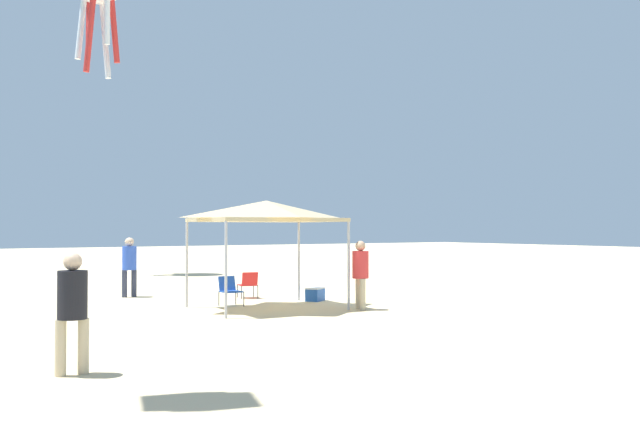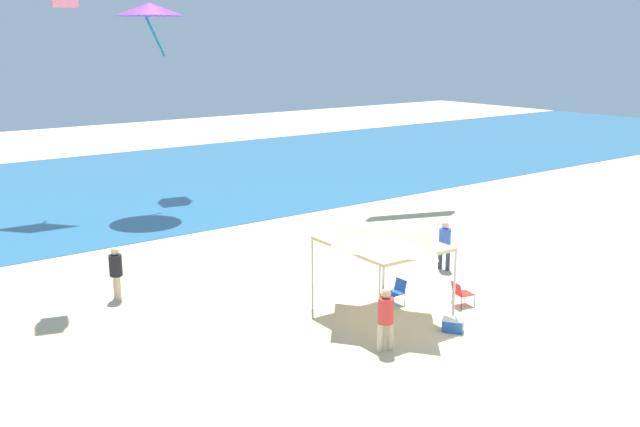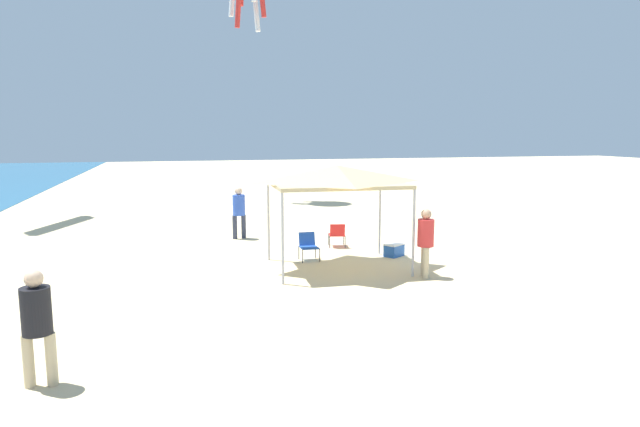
{
  "view_description": "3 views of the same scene",
  "coord_description": "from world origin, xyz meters",
  "px_view_note": "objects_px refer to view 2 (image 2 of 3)",
  "views": [
    {
      "loc": [
        -18.54,
        12.89,
        2.19
      ],
      "look_at": [
        -3.11,
        2.96,
        2.56
      ],
      "focal_mm": 39.18,
      "sensor_mm": 36.0,
      "label": 1
    },
    {
      "loc": [
        -16.18,
        -11.85,
        8.46
      ],
      "look_at": [
        -2.66,
        5.98,
        3.05
      ],
      "focal_mm": 40.48,
      "sensor_mm": 36.0,
      "label": 2
    },
    {
      "loc": [
        -16.6,
        8.34,
        3.83
      ],
      "look_at": [
        -1.86,
        4.37,
        1.58
      ],
      "focal_mm": 31.03,
      "sensor_mm": 36.0,
      "label": 3
    }
  ],
  "objects_px": {
    "folding_chair_left_of_tent": "(396,290)",
    "person_by_tent": "(386,315)",
    "person_near_umbrella": "(445,241)",
    "person_beachcomber": "(116,269)",
    "folding_chair_right_of_tent": "(461,292)",
    "canopy_tent": "(382,236)",
    "cooler_box": "(453,325)",
    "kite_delta_purple": "(150,9)"
  },
  "relations": [
    {
      "from": "cooler_box",
      "to": "person_near_umbrella",
      "type": "distance_m",
      "value": 6.06
    },
    {
      "from": "folding_chair_right_of_tent",
      "to": "person_by_tent",
      "type": "distance_m",
      "value": 4.52
    },
    {
      "from": "folding_chair_left_of_tent",
      "to": "kite_delta_purple",
      "type": "xyz_separation_m",
      "value": [
        -0.18,
        17.57,
        9.4
      ]
    },
    {
      "from": "folding_chair_left_of_tent",
      "to": "cooler_box",
      "type": "xyz_separation_m",
      "value": [
        -0.23,
        -2.7,
        -0.27
      ]
    },
    {
      "from": "folding_chair_left_of_tent",
      "to": "cooler_box",
      "type": "relative_size",
      "value": 1.1
    },
    {
      "from": "canopy_tent",
      "to": "person_beachcomber",
      "type": "xyz_separation_m",
      "value": [
        -5.96,
        6.49,
        -1.55
      ]
    },
    {
      "from": "person_beachcomber",
      "to": "kite_delta_purple",
      "type": "height_order",
      "value": "kite_delta_purple"
    },
    {
      "from": "kite_delta_purple",
      "to": "canopy_tent",
      "type": "bearing_deg",
      "value": 26.84
    },
    {
      "from": "canopy_tent",
      "to": "folding_chair_right_of_tent",
      "type": "distance_m",
      "value": 3.57
    },
    {
      "from": "folding_chair_left_of_tent",
      "to": "person_near_umbrella",
      "type": "bearing_deg",
      "value": 112.6
    },
    {
      "from": "canopy_tent",
      "to": "cooler_box",
      "type": "height_order",
      "value": "canopy_tent"
    },
    {
      "from": "folding_chair_left_of_tent",
      "to": "person_by_tent",
      "type": "height_order",
      "value": "person_by_tent"
    },
    {
      "from": "kite_delta_purple",
      "to": "person_by_tent",
      "type": "bearing_deg",
      "value": 22.6
    },
    {
      "from": "person_beachcomber",
      "to": "folding_chair_left_of_tent",
      "type": "bearing_deg",
      "value": -125.48
    },
    {
      "from": "person_near_umbrella",
      "to": "kite_delta_purple",
      "type": "bearing_deg",
      "value": 2.22
    },
    {
      "from": "person_beachcomber",
      "to": "person_near_umbrella",
      "type": "height_order",
      "value": "person_near_umbrella"
    },
    {
      "from": "folding_chair_left_of_tent",
      "to": "cooler_box",
      "type": "height_order",
      "value": "folding_chair_left_of_tent"
    },
    {
      "from": "canopy_tent",
      "to": "folding_chair_left_of_tent",
      "type": "bearing_deg",
      "value": 24.83
    },
    {
      "from": "folding_chair_left_of_tent",
      "to": "folding_chair_right_of_tent",
      "type": "xyz_separation_m",
      "value": [
        1.55,
        -1.38,
        0.0
      ]
    },
    {
      "from": "cooler_box",
      "to": "person_near_umbrella",
      "type": "xyz_separation_m",
      "value": [
        4.17,
        4.31,
        0.9
      ]
    },
    {
      "from": "folding_chair_left_of_tent",
      "to": "person_near_umbrella",
      "type": "xyz_separation_m",
      "value": [
        3.94,
        1.61,
        0.63
      ]
    },
    {
      "from": "person_beachcomber",
      "to": "person_near_umbrella",
      "type": "distance_m",
      "value": 11.89
    },
    {
      "from": "folding_chair_right_of_tent",
      "to": "person_by_tent",
      "type": "height_order",
      "value": "person_by_tent"
    },
    {
      "from": "folding_chair_left_of_tent",
      "to": "person_beachcomber",
      "type": "height_order",
      "value": "person_beachcomber"
    },
    {
      "from": "folding_chair_left_of_tent",
      "to": "kite_delta_purple",
      "type": "distance_m",
      "value": 19.92
    },
    {
      "from": "canopy_tent",
      "to": "person_by_tent",
      "type": "height_order",
      "value": "canopy_tent"
    },
    {
      "from": "person_by_tent",
      "to": "person_near_umbrella",
      "type": "distance_m",
      "value": 7.88
    },
    {
      "from": "folding_chair_left_of_tent",
      "to": "person_near_umbrella",
      "type": "height_order",
      "value": "person_near_umbrella"
    },
    {
      "from": "folding_chair_left_of_tent",
      "to": "person_beachcomber",
      "type": "distance_m",
      "value": 9.3
    },
    {
      "from": "person_by_tent",
      "to": "person_near_umbrella",
      "type": "relative_size",
      "value": 0.98
    },
    {
      "from": "cooler_box",
      "to": "person_beachcomber",
      "type": "distance_m",
      "value": 11.09
    },
    {
      "from": "folding_chair_left_of_tent",
      "to": "folding_chair_right_of_tent",
      "type": "distance_m",
      "value": 2.08
    },
    {
      "from": "canopy_tent",
      "to": "cooler_box",
      "type": "bearing_deg",
      "value": -66.54
    },
    {
      "from": "canopy_tent",
      "to": "person_near_umbrella",
      "type": "distance_m",
      "value": 5.75
    },
    {
      "from": "canopy_tent",
      "to": "folding_chair_right_of_tent",
      "type": "xyz_separation_m",
      "value": [
        2.72,
        -0.84,
        -2.15
      ]
    },
    {
      "from": "person_by_tent",
      "to": "cooler_box",
      "type": "bearing_deg",
      "value": 12.76
    },
    {
      "from": "canopy_tent",
      "to": "person_by_tent",
      "type": "distance_m",
      "value": 2.98
    },
    {
      "from": "folding_chair_left_of_tent",
      "to": "folding_chair_right_of_tent",
      "type": "height_order",
      "value": "same"
    },
    {
      "from": "folding_chair_left_of_tent",
      "to": "person_near_umbrella",
      "type": "distance_m",
      "value": 4.3
    },
    {
      "from": "person_by_tent",
      "to": "kite_delta_purple",
      "type": "relative_size",
      "value": 0.4
    },
    {
      "from": "person_near_umbrella",
      "to": "kite_delta_purple",
      "type": "relative_size",
      "value": 0.41
    },
    {
      "from": "folding_chair_left_of_tent",
      "to": "person_near_umbrella",
      "type": "relative_size",
      "value": 0.44
    }
  ]
}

